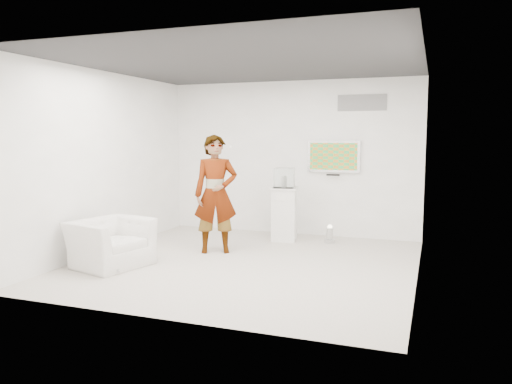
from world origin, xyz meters
TOP-DOWN VIEW (x-y plane):
  - room at (0.00, 0.00)m, footprint 5.01×5.01m
  - tv at (0.85, 2.45)m, footprint 1.00×0.08m
  - logo_decal at (1.35, 2.49)m, footprint 0.90×0.02m
  - person at (-0.74, 0.51)m, footprint 0.85×0.73m
  - armchair at (-1.86, -0.83)m, footprint 1.18×1.28m
  - pedestal at (0.07, 1.80)m, footprint 0.55×0.55m
  - floor_uplight at (0.91, 1.87)m, footprint 0.27×0.27m
  - vitrine at (0.07, 1.80)m, footprint 0.42×0.42m
  - console at (0.07, 1.80)m, footprint 0.06×0.16m
  - wii_remote at (-0.57, 0.76)m, footprint 0.07×0.13m

SIDE VIEW (x-z plane):
  - floor_uplight at x=0.91m, z-range 0.00..0.32m
  - armchair at x=-1.86m, z-range 0.00..0.70m
  - pedestal at x=0.07m, z-range 0.00..0.99m
  - person at x=-0.74m, z-range 0.00..1.96m
  - console at x=0.07m, z-range 0.99..1.21m
  - vitrine at x=0.07m, z-range 0.99..1.35m
  - room at x=0.00m, z-range 0.00..3.00m
  - tv at x=0.85m, z-range 1.25..1.85m
  - wii_remote at x=-0.57m, z-range 1.75..1.78m
  - logo_decal at x=1.35m, z-range 2.40..2.70m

